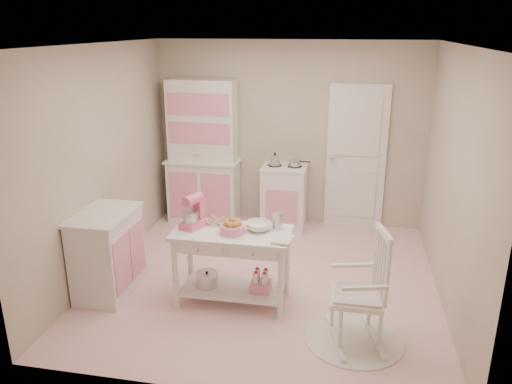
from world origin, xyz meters
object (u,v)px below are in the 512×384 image
at_px(stand_mixer, 192,212).
at_px(base_cabinet, 108,253).
at_px(stove, 284,197).
at_px(work_table, 232,267).
at_px(bread_basket, 233,229).
at_px(hutch, 203,152).
at_px(rocking_chair, 358,287).

bearing_deg(stand_mixer, base_cabinet, -152.57).
distance_m(stove, work_table, 2.14).
bearing_deg(bread_basket, hutch, 113.58).
distance_m(base_cabinet, rocking_chair, 2.66).
distance_m(stand_mixer, bread_basket, 0.46).
bearing_deg(rocking_chair, stove, 97.06).
relative_size(work_table, bread_basket, 4.80).
distance_m(hutch, stand_mixer, 2.22).
bearing_deg(base_cabinet, rocking_chair, -8.60).
distance_m(work_table, stand_mixer, 0.71).
relative_size(hutch, base_cabinet, 2.26).
xyz_separation_m(stove, base_cabinet, (-1.61, -2.19, 0.00)).
xyz_separation_m(stand_mixer, bread_basket, (0.44, -0.07, -0.12)).
xyz_separation_m(base_cabinet, bread_basket, (1.38, 0.01, 0.39)).
bearing_deg(hutch, stove, -2.39).
height_order(rocking_chair, work_table, rocking_chair).
distance_m(base_cabinet, bread_basket, 1.43).
xyz_separation_m(work_table, stand_mixer, (-0.42, 0.02, 0.57)).
bearing_deg(rocking_chair, stand_mixer, 149.71).
bearing_deg(hutch, base_cabinet, -100.34).
bearing_deg(bread_basket, base_cabinet, -179.55).
relative_size(hutch, rocking_chair, 1.89).
bearing_deg(stand_mixer, work_table, 19.79).
bearing_deg(work_table, base_cabinet, -177.44).
distance_m(stove, bread_basket, 2.22).
bearing_deg(hutch, bread_basket, -66.42).
distance_m(base_cabinet, stand_mixer, 1.07).
bearing_deg(work_table, rocking_chair, -19.87).
xyz_separation_m(base_cabinet, rocking_chair, (2.63, -0.40, 0.09)).
height_order(rocking_chair, stand_mixer, stand_mixer).
height_order(stove, rocking_chair, rocking_chair).
bearing_deg(base_cabinet, stove, 53.69).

